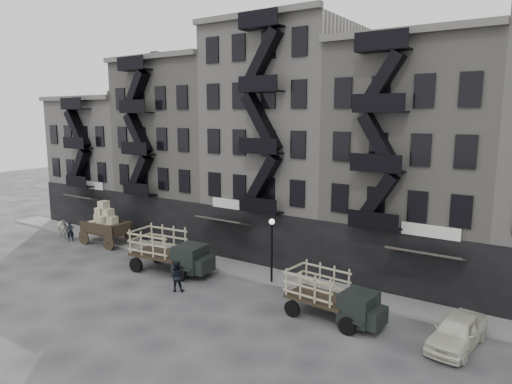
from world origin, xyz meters
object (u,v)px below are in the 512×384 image
Objects in this scene: stake_truck_west at (170,248)px; pedestrian_mid at (177,276)px; wagon at (105,220)px; car_east at (457,332)px; pedestrian_west at (70,231)px; horse at (60,227)px; stake_truck_east at (332,293)px.

stake_truck_west is 3.20× the size of pedestrian_mid.
wagon is 0.98× the size of car_east.
wagon reaches higher than pedestrian_west.
wagon is (5.10, 0.84, 1.20)m from horse.
wagon is at bearing 178.07° from stake_truck_east.
stake_truck_west is (9.40, -2.00, -0.38)m from wagon.
wagon is 12.96m from pedestrian_mid.
horse is 1.88m from pedestrian_west.
wagon is at bearing -176.42° from car_east.
wagon is 2.57× the size of pedestrian_west.
wagon is 0.71× the size of stake_truck_west.
horse is 0.38× the size of stake_truck_east.
horse reaches higher than car_east.
stake_truck_east is 6.13m from car_east.
stake_truck_east is (12.36, -0.62, -0.19)m from stake_truck_west.
stake_truck_west is 12.71m from pedestrian_west.
wagon is 27.92m from car_east.
horse is 5.31m from wagon.
pedestrian_mid is (17.30, -3.43, 0.09)m from horse.
wagon is 9.62m from stake_truck_west.
pedestrian_west is at bearing -89.56° from horse.
stake_truck_west reaches higher than stake_truck_east.
car_east is at bearing -57.45° from pedestrian_west.
horse is 0.46× the size of car_east.
pedestrian_mid reaches higher than pedestrian_west.
wagon is at bearing -71.82° from horse.
wagon reaches higher than horse.
car_east is at bearing -6.02° from stake_truck_west.
stake_truck_west is (14.51, -1.16, 0.82)m from horse.
wagon is 2.28× the size of pedestrian_mid.
car_east is 31.08m from pedestrian_west.
stake_truck_west reaches higher than horse.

